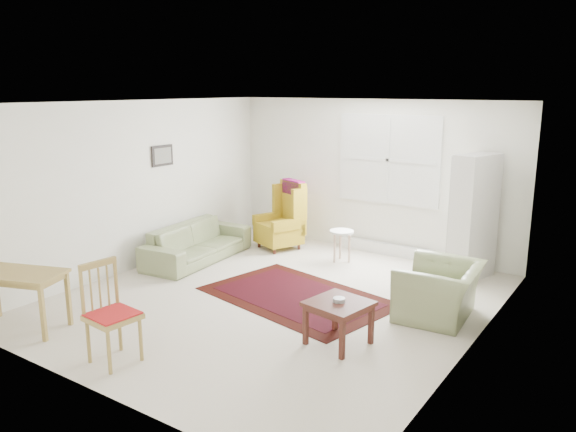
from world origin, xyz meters
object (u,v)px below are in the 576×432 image
Objects in this scene: sofa at (197,236)px; desk at (18,300)px; stool at (341,246)px; armchair at (440,285)px; wingback_chair at (279,215)px; desk_chair at (113,314)px; cabinet at (474,217)px; coffee_table at (338,323)px.

desk is at bearing 176.74° from sofa.
stool is at bearing -62.98° from sofa.
sofa reaches higher than armchair.
wingback_chair reaches higher than desk_chair.
sofa is 1.69× the size of wingback_chair.
desk_chair is (0.97, -4.24, -0.07)m from wingback_chair.
desk_chair is at bearing 2.95° from desk.
cabinet is at bearing 11.27° from stool.
cabinet reaches higher than stool.
cabinet is at bearing 80.12° from coffee_table.
wingback_chair is 3.17m from cabinet.
desk_chair is at bearing -42.59° from armchair.
armchair is at bearing -32.61° from stool.
desk is at bearing -152.33° from coffee_table.
stool is at bearing -126.94° from armchair.
desk is (-3.19, -1.67, 0.10)m from coffee_table.
sofa is 3.32× the size of coffee_table.
coffee_table is 2.95m from stool.
coffee_table is 0.55× the size of desk.
cabinet is at bearing 51.44° from desk.
cabinet is (0.52, 2.98, 0.65)m from coffee_table.
wingback_chair reaches higher than coffee_table.
desk is at bearing -56.43° from armchair.
coffee_table is 3.60m from desk.
cabinet reaches higher than sofa.
coffee_table is (2.62, -2.64, -0.34)m from wingback_chair.
wingback_chair is at bearing -116.69° from armchair.
stool reaches higher than coffee_table.
cabinet reaches higher than coffee_table.
armchair is at bearing 64.05° from coffee_table.
desk_chair is (-2.29, -2.90, 0.11)m from armchair.
desk_chair is at bearing -136.01° from coffee_table.
sofa is 3.05m from desk.
wingback_chair is at bearing 134.75° from coffee_table.
coffee_table is at bearing -83.20° from cabinet.
cabinet is (3.83, 1.60, 0.49)m from sofa.
desk is at bearing -112.85° from stool.
stool is (1.92, 1.22, -0.14)m from sofa.
desk_chair is (1.66, -2.97, 0.11)m from sofa.
wingback_chair reaches higher than armchair.
wingback_chair is at bearing -157.20° from cabinet.
cabinet is at bearing -19.63° from desk_chair.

